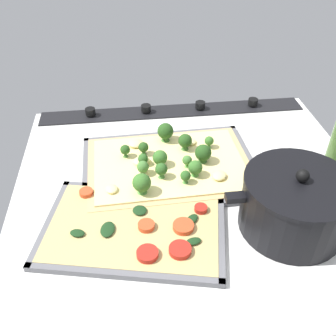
{
  "coord_description": "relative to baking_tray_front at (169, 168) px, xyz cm",
  "views": [
    {
      "loc": [
        13.04,
        62.3,
        55.35
      ],
      "look_at": [
        5.35,
        -1.25,
        4.62
      ],
      "focal_mm": 40.65,
      "sensor_mm": 36.0,
      "label": 1
    }
  ],
  "objects": [
    {
      "name": "cooking_pot",
      "position": [
        -21.22,
        20.31,
        5.4
      ],
      "size": [
        27.15,
        20.35,
        13.82
      ],
      "color": "black",
      "rests_on": "ground_plane"
    },
    {
      "name": "veggie_pizza_back",
      "position": [
        8.61,
        18.26,
        0.72
      ],
      "size": [
        36.08,
        27.2,
        1.9
      ],
      "color": "tan",
      "rests_on": "baking_tray_back"
    },
    {
      "name": "baking_tray_front",
      "position": [
        0.0,
        0.0,
        0.0
      ],
      "size": [
        40.55,
        29.73,
        1.3
      ],
      "color": "slate",
      "rests_on": "ground_plane"
    },
    {
      "name": "broccoli_pizza",
      "position": [
        0.12,
        0.03,
        1.56
      ],
      "size": [
        38.07,
        27.26,
        6.12
      ],
      "color": "tan",
      "rests_on": "baking_tray_front"
    },
    {
      "name": "stove_control_panel",
      "position": [
        -4.4,
        -26.34,
        0.19
      ],
      "size": [
        75.1,
        7.0,
        2.6
      ],
      "color": "black",
      "rests_on": "ground_plane"
    },
    {
      "name": "ground_plane",
      "position": [
        -4.4,
        6.49,
        -1.86
      ],
      "size": [
        78.23,
        72.66,
        3.0
      ],
      "primitive_type": "cube",
      "color": "silver"
    },
    {
      "name": "baking_tray_back",
      "position": [
        9.14,
        17.98,
        0.01
      ],
      "size": [
        38.94,
        30.06,
        1.3
      ],
      "color": "slate",
      "rests_on": "ground_plane"
    }
  ]
}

